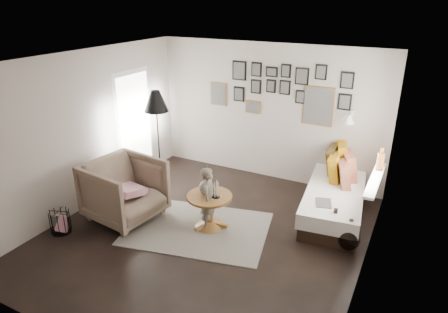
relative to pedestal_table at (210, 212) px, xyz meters
The scene contains 23 objects.
ground 0.33m from the pedestal_table, 77.39° to the right, with size 4.80×4.80×0.00m, color black.
wall_back 2.43m from the pedestal_table, 88.81° to the left, with size 4.50×4.50×0.00m, color #A89D93.
wall_front 2.81m from the pedestal_table, 89.00° to the right, with size 4.50×4.50×0.00m, color #A89D93.
wall_left 2.45m from the pedestal_table, behind, with size 4.80×4.80×0.00m, color #A89D93.
wall_right 2.53m from the pedestal_table, ahead, with size 4.80×4.80×0.00m, color #A89D93.
ceiling 2.36m from the pedestal_table, 77.39° to the right, with size 4.80×4.80×0.00m, color white.
door_left 2.53m from the pedestal_table, 155.54° to the left, with size 0.00×2.14×2.14m.
window_right 2.59m from the pedestal_table, 27.11° to the left, with size 0.15×1.32×1.30m.
gallery_wall 2.66m from the pedestal_table, 81.31° to the left, with size 2.74×0.03×1.08m.
wall_sconce 2.78m from the pedestal_table, 50.42° to the left, with size 0.18×0.36×0.16m.
rug 0.32m from the pedestal_table, 132.76° to the right, with size 2.14×1.49×0.01m, color beige.
pedestal_table is the anchor object (origin of this frame).
vase 0.45m from the pedestal_table, 165.96° to the left, with size 0.20×0.20×0.50m.
candles 0.43m from the pedestal_table, ahead, with size 0.12×0.12×0.26m.
daybed 2.12m from the pedestal_table, 39.92° to the left, with size 1.12×2.17×1.01m.
magazine_on_daybed 1.74m from the pedestal_table, 24.27° to the left, with size 0.23×0.31×0.02m, color black.
armchair 1.41m from the pedestal_table, 164.63° to the right, with size 1.04×1.08×0.98m, color brown.
armchair_cushion 1.37m from the pedestal_table, 166.33° to the right, with size 0.44×0.44×0.11m, color silver.
floor_lamp 2.17m from the pedestal_table, 151.98° to the left, with size 0.43×0.43×1.85m.
magazine_basket 2.28m from the pedestal_table, 148.84° to the right, with size 0.37×0.37×0.36m.
demijohn_large 1.87m from the pedestal_table, 15.59° to the left, with size 0.35×0.35×0.53m.
demijohn_small 2.08m from the pedestal_table, 10.58° to the left, with size 0.31×0.31×0.48m.
child 0.26m from the pedestal_table, 77.55° to the right, with size 0.37×0.24×1.02m, color #695E53.
Camera 1 is at (2.63, -4.48, 3.39)m, focal length 32.00 mm.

